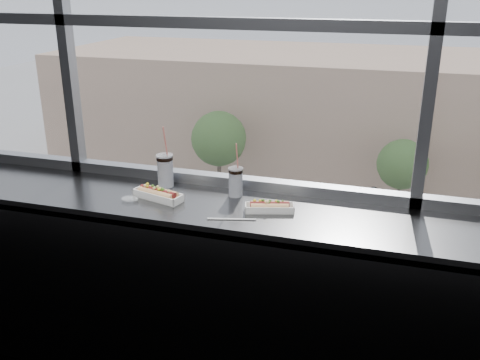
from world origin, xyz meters
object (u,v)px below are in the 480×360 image
(tree_center, at_px, (402,165))
(car_near_c, at_px, (325,297))
(soda_cup_right, at_px, (236,180))
(tree_left, at_px, (219,139))
(car_near_a, at_px, (63,254))
(car_far_b, at_px, (419,226))
(pedestrian_b, at_px, (373,197))
(hotdog_tray_right, at_px, (270,207))
(wrapper, at_px, (130,199))
(pedestrian_c, at_px, (473,213))
(pedestrian_a, at_px, (282,189))
(hotdog_tray_left, at_px, (158,194))
(car_far_a, at_px, (192,198))
(soda_cup_left, at_px, (165,169))
(car_near_b, at_px, (234,283))
(loose_straw, at_px, (232,219))

(tree_center, bearing_deg, car_near_c, -102.42)
(soda_cup_right, bearing_deg, tree_left, 109.31)
(car_near_a, bearing_deg, tree_left, -16.84)
(soda_cup_right, distance_m, car_far_b, 26.63)
(tree_left, height_order, tree_center, tree_left)
(car_far_b, xyz_separation_m, pedestrian_b, (-2.54, 3.73, -0.17))
(hotdog_tray_right, height_order, car_far_b, hotdog_tray_right)
(wrapper, xyz_separation_m, tree_left, (-9.34, 28.37, -8.39))
(hotdog_tray_right, height_order, pedestrian_c, hotdog_tray_right)
(car_near_c, xyz_separation_m, pedestrian_a, (-4.31, 11.33, -0.11))
(hotdog_tray_left, xyz_separation_m, wrapper, (-0.13, -0.07, -0.02))
(car_near_a, distance_m, tree_center, 19.17)
(car_far_a, bearing_deg, pedestrian_c, -83.45)
(soda_cup_left, distance_m, tree_left, 30.84)
(pedestrian_b, bearing_deg, car_near_b, 66.82)
(soda_cup_left, distance_m, car_near_a, 23.45)
(hotdog_tray_left, height_order, car_far_b, hotdog_tray_left)
(loose_straw, distance_m, car_near_a, 23.91)
(car_near_b, relative_size, pedestrian_b, 3.24)
(soda_cup_right, distance_m, tree_center, 29.59)
(pedestrian_b, xyz_separation_m, tree_center, (1.46, 0.27, 2.11))
(car_far_b, distance_m, tree_left, 13.19)
(soda_cup_right, distance_m, pedestrian_c, 29.77)
(soda_cup_right, relative_size, tree_left, 0.06)
(soda_cup_left, bearing_deg, hotdog_tray_right, -14.73)
(pedestrian_b, distance_m, tree_center, 2.58)
(pedestrian_c, bearing_deg, car_near_b, -43.78)
(soda_cup_right, xyz_separation_m, loose_straw, (0.08, -0.31, -0.08))
(pedestrian_c, height_order, tree_left, tree_left)
(hotdog_tray_right, relative_size, car_near_a, 0.04)
(hotdog_tray_left, distance_m, car_near_c, 19.66)
(hotdog_tray_right, height_order, tree_left, hotdog_tray_right)
(car_far_a, bearing_deg, hotdog_tray_left, -162.18)
(tree_center, bearing_deg, car_near_a, -141.01)
(car_far_a, height_order, tree_center, tree_center)
(soda_cup_right, xyz_separation_m, car_near_b, (-5.10, 16.13, -11.08))
(pedestrian_a, bearing_deg, hotdog_tray_left, -169.36)
(hotdog_tray_right, xyz_separation_m, tree_center, (1.15, 28.28, -9.00))
(hotdog_tray_left, distance_m, pedestrian_c, 29.97)
(wrapper, xyz_separation_m, pedestrian_c, (5.89, 27.30, -11.09))
(wrapper, height_order, tree_center, wrapper)
(soda_cup_left, relative_size, loose_straw, 1.49)
(wrapper, distance_m, car_near_a, 23.53)
(loose_straw, bearing_deg, car_near_c, 80.58)
(hotdog_tray_left, height_order, wrapper, hotdog_tray_left)
(hotdog_tray_left, distance_m, car_near_a, 23.57)
(pedestrian_c, bearing_deg, car_near_a, -59.85)
(tree_left, bearing_deg, wrapper, -71.78)
(soda_cup_left, xyz_separation_m, wrapper, (-0.10, -0.26, -0.09))
(car_near_c, bearing_deg, soda_cup_right, 176.98)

